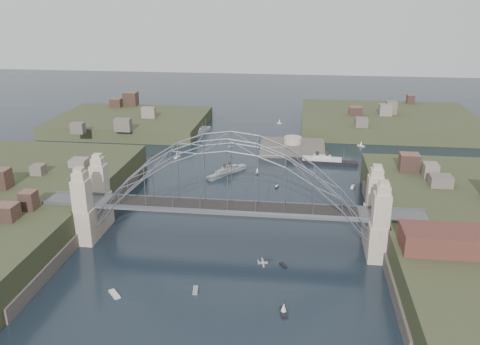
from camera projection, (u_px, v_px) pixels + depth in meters
name	position (u px, v px, depth m)	size (l,w,h in m)	color
ground	(230.00, 241.00, 113.74)	(500.00, 500.00, 0.00)	black
bridge	(230.00, 190.00, 109.62)	(84.00, 13.80, 24.60)	#4D4D50
headland_nw	(131.00, 127.00, 208.90)	(60.00, 45.00, 9.00)	#343A1F
headland_ne	(387.00, 125.00, 210.43)	(70.00, 55.00, 9.50)	#343A1F
fort_island	(292.00, 153.00, 177.89)	(22.00, 16.00, 9.40)	#4D453D
wharf_shed	(458.00, 241.00, 92.11)	(20.00, 8.00, 4.00)	#592D26
finger_pier	(441.00, 329.00, 82.72)	(4.00, 22.00, 1.40)	#4D4D50
naval_cruiser_near	(227.00, 172.00, 155.75)	(10.70, 14.36, 4.78)	gray
naval_cruiser_far	(201.00, 132.00, 200.58)	(5.18, 15.18, 5.09)	gray
ocean_liner	(322.00, 161.00, 164.70)	(23.01, 4.38, 5.61)	black
aeroplane	(262.00, 263.00, 90.19)	(1.84, 3.35, 0.49)	#B7BABF
small_boat_a	(168.00, 207.00, 131.36)	(2.12, 2.96, 0.45)	silver
small_boat_b	(277.00, 187.00, 144.79)	(1.05, 1.77, 1.43)	silver
small_boat_c	(195.00, 290.00, 94.55)	(1.25, 2.81, 0.45)	silver
small_boat_d	(353.00, 187.00, 144.72)	(1.51, 2.52, 1.43)	silver
small_boat_e	(177.00, 155.00, 171.19)	(1.65, 3.29, 2.38)	silver
small_boat_f	(257.00, 171.00, 155.52)	(1.57, 1.59, 2.38)	silver
small_boat_g	(284.00, 310.00, 87.79)	(1.53, 3.27, 2.38)	silver
small_boat_h	(230.00, 147.00, 183.16)	(1.86, 1.44, 0.45)	silver
small_boat_i	(367.00, 226.00, 118.90)	(2.39, 2.53, 2.38)	silver
small_boat_j	(114.00, 294.00, 93.29)	(2.98, 3.19, 0.45)	silver
small_boat_k	(279.00, 122.00, 215.70)	(2.20, 1.69, 2.38)	silver
small_boat_l	(91.00, 185.00, 144.47)	(2.94, 2.25, 2.38)	silver
small_boat_m	(283.00, 265.00, 103.18)	(1.69, 2.12, 0.45)	silver
small_boat_n	(361.00, 144.00, 183.70)	(2.77, 2.49, 2.38)	silver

